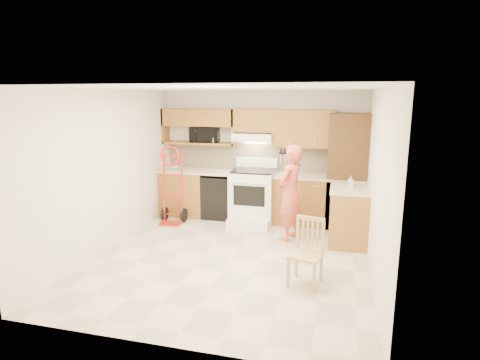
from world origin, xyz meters
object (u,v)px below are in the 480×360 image
at_px(range, 252,192).
at_px(hand_truck, 171,189).
at_px(dining_chair, 306,253).
at_px(microwave, 205,134).
at_px(person, 290,193).

distance_m(range, hand_truck, 1.55).
distance_m(range, dining_chair, 2.67).
distance_m(microwave, range, 1.51).
bearing_deg(microwave, dining_chair, -56.95).
xyz_separation_m(hand_truck, dining_chair, (2.71, -1.96, -0.24)).
bearing_deg(person, range, -111.35).
height_order(person, hand_truck, person).
xyz_separation_m(person, dining_chair, (0.41, -1.62, -0.38)).
relative_size(range, person, 0.74).
bearing_deg(dining_chair, range, 129.47).
bearing_deg(dining_chair, hand_truck, 156.36).
height_order(microwave, hand_truck, microwave).
bearing_deg(person, microwave, -98.54).
height_order(person, dining_chair, person).
distance_m(person, dining_chair, 1.71).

